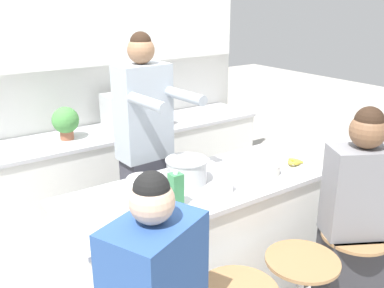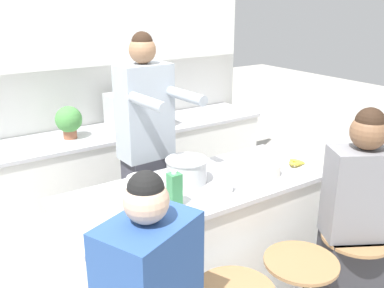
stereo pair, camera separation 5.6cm
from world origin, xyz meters
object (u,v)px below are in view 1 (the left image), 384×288
object	(u,v)px
coffee_cup_near	(141,215)
coffee_cup_far	(228,185)
person_cooking	(146,160)
juice_carton	(176,190)
kitchen_island	(198,247)
banana_bunch	(294,162)
cooking_pot	(187,170)
potted_plant	(66,121)
bar_stool_rightmost	(351,272)
person_seated_near	(354,229)
microwave	(135,111)
fruit_bowl	(142,183)

from	to	relation	value
coffee_cup_near	coffee_cup_far	xyz separation A→B (m)	(0.61, 0.03, -0.00)
person_cooking	coffee_cup_far	bearing A→B (deg)	-82.29
coffee_cup_near	juice_carton	size ratio (longest dim) A/B	0.53
kitchen_island	juice_carton	xyz separation A→B (m)	(-0.27, -0.16, 0.55)
person_cooking	banana_bunch	bearing A→B (deg)	-43.88
cooking_pot	potted_plant	size ratio (longest dim) A/B	1.30
bar_stool_rightmost	potted_plant	distance (m)	2.40
person_cooking	cooking_pot	size ratio (longest dim) A/B	5.09
bar_stool_rightmost	coffee_cup_far	size ratio (longest dim) A/B	6.15
person_seated_near	coffee_cup_near	xyz separation A→B (m)	(-1.22, 0.45, 0.28)
person_seated_near	coffee_cup_near	bearing A→B (deg)	-170.63
person_seated_near	microwave	distance (m)	2.09
coffee_cup_near	potted_plant	distance (m)	1.60
kitchen_island	potted_plant	world-z (taller)	potted_plant
juice_carton	potted_plant	bearing A→B (deg)	92.53
person_cooking	fruit_bowl	distance (m)	0.50
cooking_pot	microwave	size ratio (longest dim) A/B	0.69
person_seated_near	cooking_pot	distance (m)	1.09
cooking_pot	coffee_cup_near	bearing A→B (deg)	-149.51
coffee_cup_far	banana_bunch	distance (m)	0.66
person_seated_near	fruit_bowl	xyz separation A→B (m)	(-1.02, 0.81, 0.27)
kitchen_island	bar_stool_rightmost	size ratio (longest dim) A/B	2.70
banana_bunch	fruit_bowl	bearing A→B (deg)	165.60
person_seated_near	bar_stool_rightmost	bearing A→B (deg)	-81.97
microwave	coffee_cup_near	bearing A→B (deg)	-117.19
bar_stool_rightmost	juice_carton	bearing A→B (deg)	151.95
kitchen_island	microwave	distance (m)	1.50
kitchen_island	person_seated_near	distance (m)	0.98
person_cooking	juice_carton	xyz separation A→B (m)	(-0.22, -0.74, 0.10)
coffee_cup_far	fruit_bowl	bearing A→B (deg)	140.38
coffee_cup_far	banana_bunch	bearing A→B (deg)	5.46
banana_bunch	microwave	bearing A→B (deg)	107.42
banana_bunch	juice_carton	bearing A→B (deg)	-177.24
fruit_bowl	juice_carton	xyz separation A→B (m)	(0.04, -0.32, 0.06)
person_cooking	fruit_bowl	world-z (taller)	person_cooking
coffee_cup_far	potted_plant	bearing A→B (deg)	105.38
cooking_pot	coffee_cup_far	world-z (taller)	cooking_pot
potted_plant	kitchen_island	bearing A→B (deg)	-76.11
potted_plant	person_cooking	bearing A→B (deg)	-70.28
bar_stool_rightmost	coffee_cup_near	size ratio (longest dim) A/B	5.58
person_seated_near	microwave	xyz separation A→B (m)	(-0.42, 2.01, 0.38)
fruit_bowl	juice_carton	world-z (taller)	juice_carton
person_seated_near	cooking_pot	world-z (taller)	person_seated_near
bar_stool_rightmost	fruit_bowl	world-z (taller)	fruit_bowl
cooking_pot	fruit_bowl	xyz separation A→B (m)	(-0.28, 0.07, -0.04)
coffee_cup_near	microwave	size ratio (longest dim) A/B	0.22
microwave	juice_carton	bearing A→B (deg)	-110.08
kitchen_island	cooking_pot	bearing A→B (deg)	111.49
juice_carton	bar_stool_rightmost	bearing A→B (deg)	-28.05
juice_carton	microwave	size ratio (longest dim) A/B	0.42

